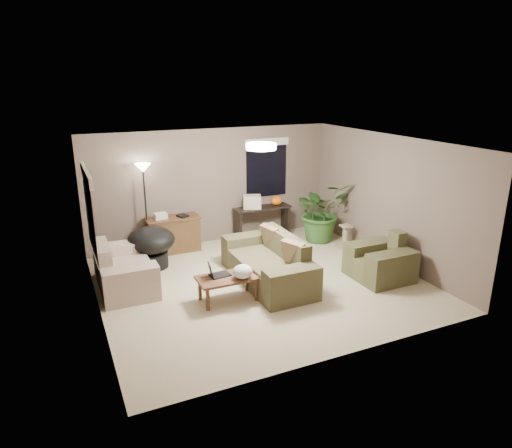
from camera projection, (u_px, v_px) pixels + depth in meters
name	position (u px, v px, depth m)	size (l,w,h in m)	color
room_shell	(261.00, 216.00, 7.81)	(5.50, 5.50, 5.50)	#C7B694
main_sofa	(269.00, 265.00, 8.19)	(0.95, 2.20, 0.85)	brown
throw_pillows	(282.00, 245.00, 8.19)	(0.38, 1.39, 0.47)	#8C7251
loveseat	(123.00, 271.00, 7.93)	(0.90, 1.60, 0.85)	#BCB0A0
armchair	(381.00, 263.00, 8.31)	(0.95, 1.00, 0.85)	brown
coffee_table	(228.00, 280.00, 7.44)	(1.00, 0.55, 0.42)	brown
laptop	(216.00, 273.00, 7.43)	(0.39, 0.27, 0.24)	black
plastic_bag	(243.00, 272.00, 7.34)	(0.33, 0.29, 0.23)	white
desk	(174.00, 234.00, 9.59)	(1.10, 0.50, 0.75)	brown
desk_papers	(165.00, 216.00, 9.39)	(0.70, 0.29, 0.12)	silver
console_table	(262.00, 220.00, 10.34)	(1.30, 0.40, 0.75)	black
pumpkin	(276.00, 201.00, 10.35)	(0.25, 0.25, 0.21)	orange
cardboard_box	(252.00, 202.00, 10.10)	(0.38, 0.29, 0.29)	beige
papasan_chair	(151.00, 244.00, 8.75)	(1.00, 1.00, 0.80)	black
floor_lamp	(144.00, 179.00, 9.05)	(0.32, 0.32, 1.91)	black
ceiling_fixture	(261.00, 146.00, 7.45)	(0.50, 0.50, 0.10)	white
houseplant	(321.00, 218.00, 10.22)	(1.21, 1.35, 1.05)	#2D5923
cat_scratching_post	(345.00, 238.00, 9.87)	(0.32, 0.32, 0.50)	tan
window_left	(88.00, 198.00, 6.84)	(0.05, 1.56, 1.33)	black
window_back	(267.00, 158.00, 10.31)	(1.06, 0.05, 1.33)	black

